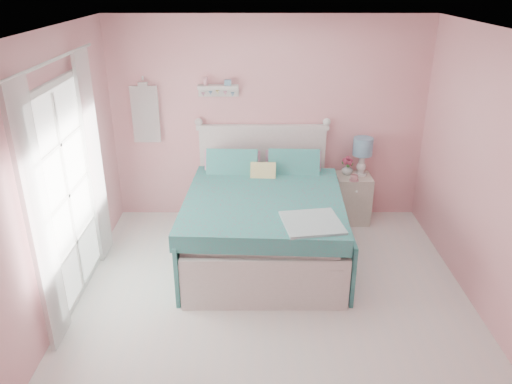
{
  "coord_description": "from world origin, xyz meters",
  "views": [
    {
      "loc": [
        -0.16,
        -3.95,
        3.03
      ],
      "look_at": [
        -0.16,
        1.2,
        0.77
      ],
      "focal_mm": 35.0,
      "sensor_mm": 36.0,
      "label": 1
    }
  ],
  "objects_px": {
    "bed": "(263,221)",
    "nightstand": "(352,198)",
    "vase": "(347,169)",
    "teacup": "(354,178)",
    "table_lamp": "(363,149)"
  },
  "relations": [
    {
      "from": "table_lamp",
      "to": "vase",
      "type": "height_order",
      "value": "table_lamp"
    },
    {
      "from": "bed",
      "to": "teacup",
      "type": "relative_size",
      "value": 22.59
    },
    {
      "from": "vase",
      "to": "teacup",
      "type": "relative_size",
      "value": 1.52
    },
    {
      "from": "bed",
      "to": "vase",
      "type": "distance_m",
      "value": 1.45
    },
    {
      "from": "bed",
      "to": "nightstand",
      "type": "distance_m",
      "value": 1.46
    },
    {
      "from": "bed",
      "to": "teacup",
      "type": "bearing_deg",
      "value": 34.27
    },
    {
      "from": "bed",
      "to": "nightstand",
      "type": "bearing_deg",
      "value": 38.69
    },
    {
      "from": "nightstand",
      "to": "vase",
      "type": "xyz_separation_m",
      "value": [
        -0.09,
        0.05,
        0.39
      ]
    },
    {
      "from": "bed",
      "to": "table_lamp",
      "type": "distance_m",
      "value": 1.65
    },
    {
      "from": "table_lamp",
      "to": "vase",
      "type": "xyz_separation_m",
      "value": [
        -0.18,
        0.01,
        -0.27
      ]
    },
    {
      "from": "teacup",
      "to": "bed",
      "type": "bearing_deg",
      "value": -148.66
    },
    {
      "from": "bed",
      "to": "table_lamp",
      "type": "height_order",
      "value": "bed"
    },
    {
      "from": "table_lamp",
      "to": "nightstand",
      "type": "bearing_deg",
      "value": -152.87
    },
    {
      "from": "bed",
      "to": "vase",
      "type": "relative_size",
      "value": 14.89
    },
    {
      "from": "vase",
      "to": "table_lamp",
      "type": "bearing_deg",
      "value": -3.11
    }
  ]
}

